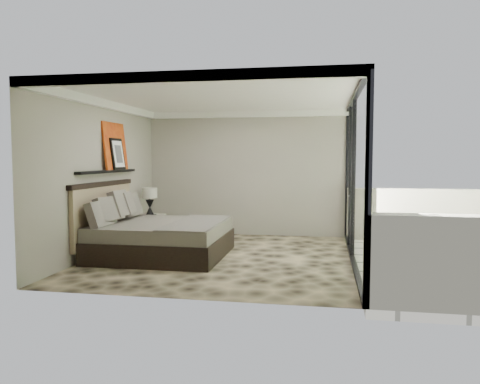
% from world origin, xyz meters
% --- Properties ---
extents(floor, '(5.00, 5.00, 0.00)m').
position_xyz_m(floor, '(0.00, 0.00, 0.00)').
color(floor, black).
rests_on(floor, ground).
extents(ceiling, '(4.50, 5.00, 0.02)m').
position_xyz_m(ceiling, '(0.00, 0.00, 2.79)').
color(ceiling, silver).
rests_on(ceiling, back_wall).
extents(back_wall, '(4.50, 0.02, 2.80)m').
position_xyz_m(back_wall, '(0.00, 2.49, 1.40)').
color(back_wall, gray).
rests_on(back_wall, floor).
extents(left_wall, '(0.02, 5.00, 2.80)m').
position_xyz_m(left_wall, '(-2.24, 0.00, 1.40)').
color(left_wall, gray).
rests_on(left_wall, floor).
extents(glass_wall, '(0.08, 5.00, 2.80)m').
position_xyz_m(glass_wall, '(2.25, 0.00, 1.40)').
color(glass_wall, white).
rests_on(glass_wall, floor).
extents(terrace_slab, '(3.00, 5.00, 0.12)m').
position_xyz_m(terrace_slab, '(3.75, 0.00, -0.06)').
color(terrace_slab, beige).
rests_on(terrace_slab, ground).
extents(picture_ledge, '(0.12, 2.20, 0.05)m').
position_xyz_m(picture_ledge, '(-2.18, 0.10, 1.50)').
color(picture_ledge, black).
rests_on(picture_ledge, left_wall).
extents(bed, '(2.27, 2.19, 1.26)m').
position_xyz_m(bed, '(-1.19, -0.09, 0.37)').
color(bed, black).
rests_on(bed, floor).
extents(nightstand, '(0.56, 0.56, 0.53)m').
position_xyz_m(nightstand, '(-1.95, 1.59, 0.27)').
color(nightstand, black).
rests_on(nightstand, floor).
extents(table_lamp, '(0.32, 0.32, 0.59)m').
position_xyz_m(table_lamp, '(-1.94, 1.54, 0.90)').
color(table_lamp, black).
rests_on(table_lamp, nightstand).
extents(abstract_canvas, '(0.13, 0.90, 0.90)m').
position_xyz_m(abstract_canvas, '(-2.19, 0.44, 1.97)').
color(abstract_canvas, red).
rests_on(abstract_canvas, picture_ledge).
extents(framed_print, '(0.11, 0.50, 0.60)m').
position_xyz_m(framed_print, '(-2.14, 0.43, 1.82)').
color(framed_print, black).
rests_on(framed_print, picture_ledge).
extents(ottoman, '(0.66, 0.66, 0.55)m').
position_xyz_m(ottoman, '(4.12, 1.00, 0.27)').
color(ottoman, silver).
rests_on(ottoman, terrace_slab).
extents(lounger, '(0.98, 1.60, 0.59)m').
position_xyz_m(lounger, '(3.29, 0.83, 0.18)').
color(lounger, silver).
rests_on(lounger, terrace_slab).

